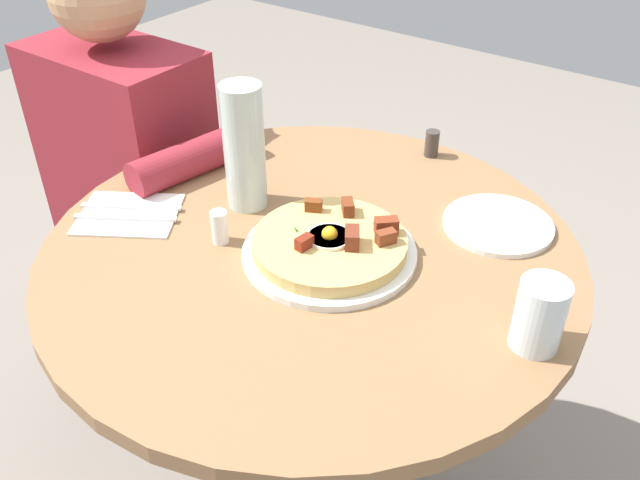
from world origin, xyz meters
The scene contains 12 objects.
dining_table centered at (0.00, 0.00, 0.58)m, with size 0.89×0.89×0.76m.
person_seated centered at (-0.60, 0.11, 0.51)m, with size 0.52×0.33×1.14m.
pizza_plate centered at (0.04, -0.01, 0.76)m, with size 0.28×0.28×0.01m, color white.
breakfast_pizza centered at (0.04, 0.00, 0.78)m, with size 0.25×0.25×0.05m.
bread_plate centered at (0.23, 0.23, 0.76)m, with size 0.19×0.19×0.01m, color white.
napkin centered at (-0.31, -0.12, 0.76)m, with size 0.17×0.14×0.00m, color white.
fork centered at (-0.30, -0.13, 0.76)m, with size 0.18×0.01×0.01m, color silver.
knife centered at (-0.32, -0.10, 0.76)m, with size 0.18×0.01×0.01m, color silver.
water_glass centered at (0.39, -0.01, 0.81)m, with size 0.07×0.07×0.10m, color silver.
water_bottle centered at (-0.17, 0.04, 0.87)m, with size 0.07×0.07×0.23m, color silver.
salt_shaker centered at (-0.13, -0.08, 0.78)m, with size 0.03×0.03×0.06m, color white.
pepper_shaker centered at (0.01, 0.39, 0.78)m, with size 0.03×0.03×0.05m, color #3F3833.
Camera 1 is at (0.55, -0.73, 1.41)m, focal length 38.11 mm.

